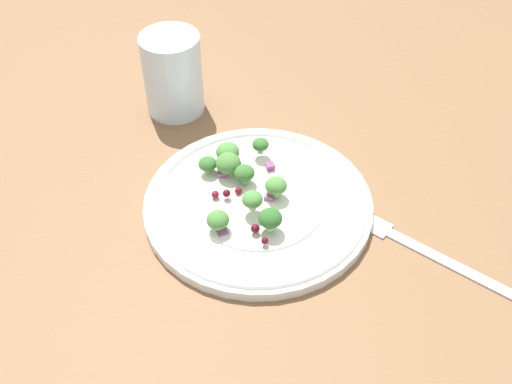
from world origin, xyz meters
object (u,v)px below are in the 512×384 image
(broccoli_floret_0, at_px, (228,164))
(water_glass, at_px, (171,74))
(broccoli_floret_1, at_px, (252,200))
(broccoli_floret_2, at_px, (276,186))
(fork, at_px, (427,251))
(plate, at_px, (256,204))

(broccoli_floret_0, relative_size, water_glass, 0.28)
(broccoli_floret_1, bearing_deg, water_glass, 176.74)
(broccoli_floret_2, bearing_deg, broccoli_floret_0, -154.46)
(broccoli_floret_2, xyz_separation_m, fork, (0.14, 0.10, -0.03))
(plate, distance_m, broccoli_floret_1, 0.03)
(plate, distance_m, fork, 0.19)
(fork, height_order, water_glass, water_glass)
(fork, bearing_deg, broccoli_floret_2, -143.93)
(broccoli_floret_0, height_order, fork, broccoli_floret_0)
(broccoli_floret_0, bearing_deg, broccoli_floret_1, -5.69)
(plate, relative_size, broccoli_floret_0, 8.66)
(broccoli_floret_2, relative_size, water_glass, 0.23)
(broccoli_floret_0, xyz_separation_m, broccoli_floret_2, (0.06, 0.03, -0.00))
(plate, bearing_deg, water_glass, 179.88)
(broccoli_floret_0, relative_size, fork, 0.16)
(plate, height_order, broccoli_floret_2, broccoli_floret_2)
(broccoli_floret_1, height_order, broccoli_floret_2, broccoli_floret_1)
(broccoli_floret_0, relative_size, broccoli_floret_2, 1.20)
(broccoli_floret_1, bearing_deg, broccoli_floret_0, 174.31)
(water_glass, bearing_deg, broccoli_floret_1, -3.26)
(plate, bearing_deg, broccoli_floret_1, -42.02)
(plate, height_order, water_glass, water_glass)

